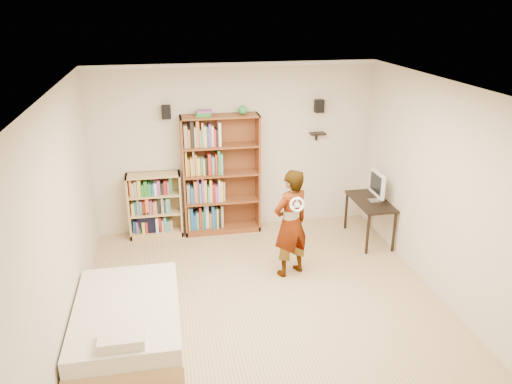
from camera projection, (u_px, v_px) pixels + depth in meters
ground at (266, 308)px, 6.20m from camera, size 4.50×5.00×0.01m
room_shell at (267, 174)px, 5.57m from camera, size 4.52×5.02×2.71m
crown_molding at (268, 92)px, 5.24m from camera, size 4.50×5.00×0.06m
speaker_left at (166, 112)px, 7.50m from camera, size 0.14×0.12×0.20m
speaker_right at (319, 106)px, 7.92m from camera, size 0.14×0.12×0.20m
wall_shelf at (318, 134)px, 8.09m from camera, size 0.25×0.16×0.02m
tall_bookshelf at (221, 175)px, 7.94m from camera, size 1.22×0.36×1.93m
low_bookshelf at (155, 205)px, 7.93m from camera, size 0.84×0.31×1.05m
computer_desk at (369, 220)px, 7.86m from camera, size 0.49×0.98×0.67m
imac at (376, 187)px, 7.63m from camera, size 0.10×0.47×0.47m
daybed at (127, 317)px, 5.58m from camera, size 1.17×1.79×0.53m
person at (291, 223)px, 6.72m from camera, size 0.66×0.56×1.52m
wii_wheel at (297, 205)px, 6.32m from camera, size 0.20×0.07×0.20m
navy_bag at (149, 223)px, 8.02m from camera, size 0.33×0.22×0.45m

